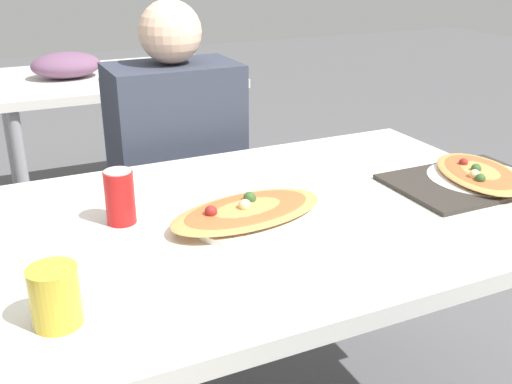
# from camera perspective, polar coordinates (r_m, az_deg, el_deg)

# --- Properties ---
(dining_table) EXTENTS (1.38, 0.89, 0.73)m
(dining_table) POSITION_cam_1_polar(r_m,az_deg,el_deg) (1.43, 0.91, -4.34)
(dining_table) COLOR silver
(dining_table) RESTS_ON ground_plane
(chair_far_seated) EXTENTS (0.40, 0.40, 0.90)m
(chair_far_seated) POSITION_cam_1_polar(r_m,az_deg,el_deg) (2.16, -8.18, 0.38)
(chair_far_seated) COLOR #2D3851
(chair_far_seated) RESTS_ON ground_plane
(person_seated) EXTENTS (0.41, 0.29, 1.16)m
(person_seated) POSITION_cam_1_polar(r_m,az_deg,el_deg) (2.00, -7.47, 4.11)
(person_seated) COLOR #2D2D38
(person_seated) RESTS_ON ground_plane
(pizza_main) EXTENTS (0.41, 0.28, 0.05)m
(pizza_main) POSITION_cam_1_polar(r_m,az_deg,el_deg) (1.36, -0.83, -2.01)
(pizza_main) COLOR white
(pizza_main) RESTS_ON dining_table
(soda_can) EXTENTS (0.07, 0.07, 0.12)m
(soda_can) POSITION_cam_1_polar(r_m,az_deg,el_deg) (1.37, -12.84, -0.46)
(soda_can) COLOR red
(soda_can) RESTS_ON dining_table
(drink_glass) EXTENTS (0.08, 0.08, 0.10)m
(drink_glass) POSITION_cam_1_polar(r_m,az_deg,el_deg) (1.04, -18.59, -9.40)
(drink_glass) COLOR gold
(drink_glass) RESTS_ON dining_table
(serving_tray) EXTENTS (0.39, 0.28, 0.01)m
(serving_tray) POSITION_cam_1_polar(r_m,az_deg,el_deg) (1.66, 19.34, 0.89)
(serving_tray) COLOR #332D28
(serving_tray) RESTS_ON dining_table
(pizza_second) EXTENTS (0.29, 0.37, 0.05)m
(pizza_second) POSITION_cam_1_polar(r_m,az_deg,el_deg) (1.69, 20.50, 1.51)
(pizza_second) COLOR white
(pizza_second) RESTS_ON dining_table
(background_table) EXTENTS (1.10, 0.80, 0.85)m
(background_table) POSITION_cam_1_polar(r_m,az_deg,el_deg) (3.06, -14.02, 9.79)
(background_table) COLOR silver
(background_table) RESTS_ON ground_plane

